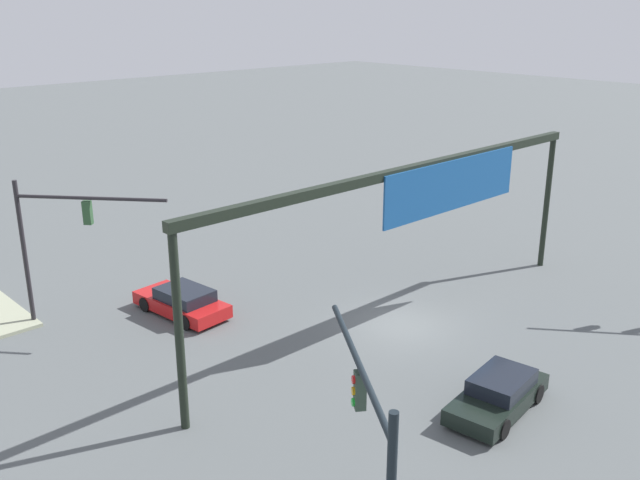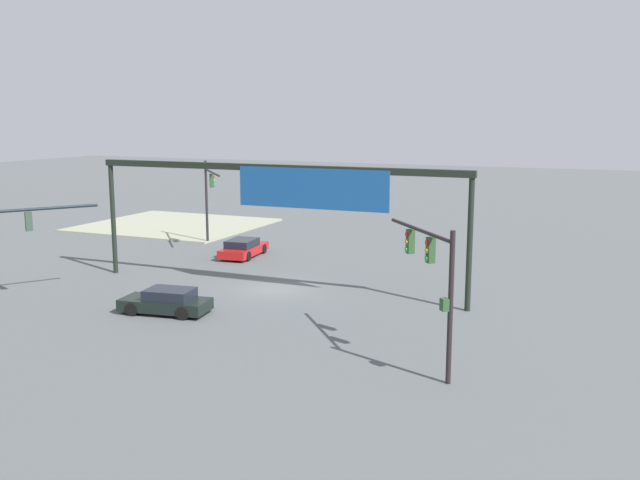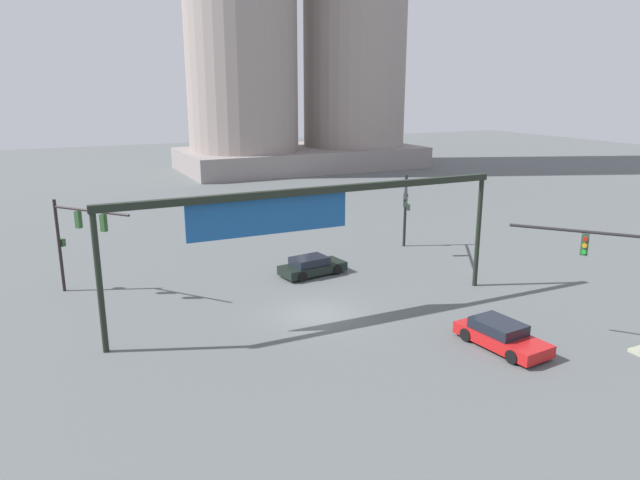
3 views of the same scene
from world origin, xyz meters
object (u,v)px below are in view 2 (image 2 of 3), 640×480
(sedan_car_approaching, at_px, (243,248))
(sedan_car_waiting_far, at_px, (167,302))
(traffic_signal_near_corner, at_px, (209,190))
(traffic_signal_opposite_side, at_px, (432,268))

(sedan_car_approaching, xyz_separation_m, sedan_car_waiting_far, (-3.42, 13.55, -0.00))
(traffic_signal_near_corner, bearing_deg, sedan_car_waiting_far, -15.22)
(traffic_signal_near_corner, distance_m, traffic_signal_opposite_side, 27.94)
(traffic_signal_near_corner, xyz_separation_m, traffic_signal_opposite_side, (-21.05, 18.37, -0.27))
(sedan_car_approaching, bearing_deg, sedan_car_waiting_far, -171.88)
(traffic_signal_near_corner, xyz_separation_m, sedan_car_approaching, (-4.09, 2.43, -3.56))
(traffic_signal_near_corner, distance_m, sedan_car_approaching, 5.94)
(traffic_signal_opposite_side, xyz_separation_m, sedan_car_approaching, (16.96, -15.94, -3.29))
(traffic_signal_near_corner, bearing_deg, traffic_signal_opposite_side, 8.49)
(sedan_car_waiting_far, bearing_deg, traffic_signal_opposite_side, 161.98)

